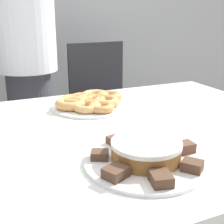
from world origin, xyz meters
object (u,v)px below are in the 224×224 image
person_standing (26,57)px  plate_donuts (91,106)px  office_chair_right (105,115)px  plate_cake (146,161)px  frosted_cake (146,150)px

person_standing → plate_donuts: (0.17, -0.50, -0.15)m
plate_donuts → office_chair_right: bearing=62.8°
plate_cake → plate_donuts: bearing=85.5°
plate_cake → plate_donuts: (0.04, 0.53, 0.00)m
person_standing → frosted_cake: person_standing is taller
plate_cake → frosted_cake: bearing=0.0°
person_standing → frosted_cake: size_ratio=8.92×
office_chair_right → frosted_cake: bearing=-109.1°
plate_cake → plate_donuts: same height
frosted_cake → person_standing: bearing=97.0°
person_standing → plate_donuts: 0.54m
plate_donuts → plate_cake: bearing=-94.5°
person_standing → frosted_cake: (0.13, -1.03, -0.12)m
plate_cake → frosted_cake: frosted_cake is taller
plate_cake → person_standing: bearing=97.0°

